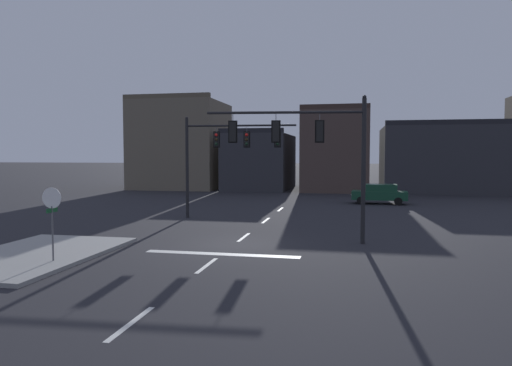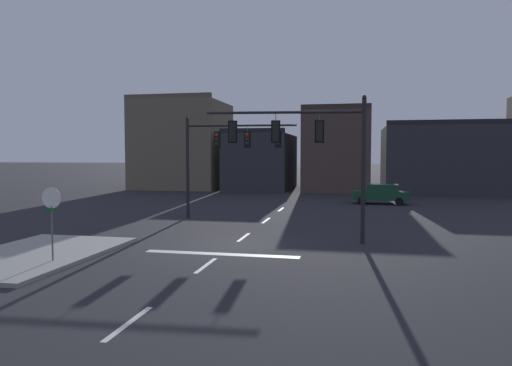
{
  "view_description": "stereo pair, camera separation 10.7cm",
  "coord_description": "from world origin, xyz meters",
  "px_view_note": "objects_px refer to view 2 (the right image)",
  "views": [
    {
      "loc": [
        5.11,
        -20.22,
        4.01
      ],
      "look_at": [
        0.43,
        2.88,
        2.6
      ],
      "focal_mm": 33.17,
      "sensor_mm": 36.0,
      "label": 1
    },
    {
      "loc": [
        5.22,
        -20.2,
        4.01
      ],
      "look_at": [
        0.43,
        2.88,
        2.6
      ],
      "focal_mm": 33.17,
      "sensor_mm": 36.0,
      "label": 2
    }
  ],
  "objects_px": {
    "signal_mast_near_side": "(311,144)",
    "stop_sign": "(52,206)",
    "signal_mast_far_side": "(223,148)",
    "car_lot_nearside": "(381,193)"
  },
  "relations": [
    {
      "from": "signal_mast_near_side",
      "to": "stop_sign",
      "type": "xyz_separation_m",
      "value": [
        -8.86,
        -6.2,
        -2.36
      ]
    },
    {
      "from": "stop_sign",
      "to": "car_lot_nearside",
      "type": "xyz_separation_m",
      "value": [
        12.94,
        24.47,
        -1.29
      ]
    },
    {
      "from": "signal_mast_far_side",
      "to": "stop_sign",
      "type": "bearing_deg",
      "value": -101.3
    },
    {
      "from": "signal_mast_far_side",
      "to": "stop_sign",
      "type": "height_order",
      "value": "signal_mast_far_side"
    },
    {
      "from": "signal_mast_near_side",
      "to": "stop_sign",
      "type": "distance_m",
      "value": 11.07
    },
    {
      "from": "stop_sign",
      "to": "signal_mast_far_side",
      "type": "bearing_deg",
      "value": 78.7
    },
    {
      "from": "signal_mast_near_side",
      "to": "stop_sign",
      "type": "relative_size",
      "value": 2.52
    },
    {
      "from": "signal_mast_near_side",
      "to": "signal_mast_far_side",
      "type": "xyz_separation_m",
      "value": [
        -6.18,
        7.23,
        -0.09
      ]
    },
    {
      "from": "car_lot_nearside",
      "to": "signal_mast_near_side",
      "type": "bearing_deg",
      "value": -102.58
    },
    {
      "from": "signal_mast_near_side",
      "to": "stop_sign",
      "type": "bearing_deg",
      "value": -145.03
    }
  ]
}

